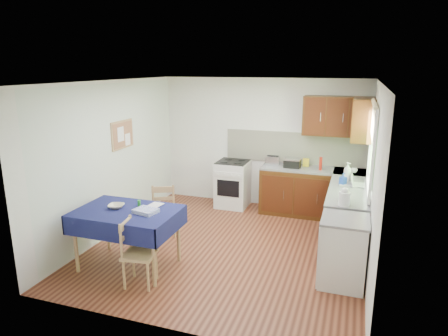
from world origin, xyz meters
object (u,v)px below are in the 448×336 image
(kettle, at_px, (344,198))
(chair_far, at_px, (164,208))
(toaster, at_px, (273,161))
(dining_table, at_px, (127,217))
(sandwich_press, at_px, (292,163))
(dish_rack, at_px, (352,184))
(chair_near, at_px, (136,251))

(kettle, bearing_deg, chair_far, 176.38)
(toaster, bearing_deg, chair_far, -105.67)
(dining_table, xyz_separation_m, sandwich_press, (1.77, 2.79, 0.26))
(toaster, bearing_deg, dish_rack, -6.99)
(dish_rack, xyz_separation_m, kettle, (-0.08, -1.01, 0.09))
(chair_near, relative_size, kettle, 3.47)
(dish_rack, distance_m, kettle, 1.02)
(dining_table, distance_m, toaster, 3.16)
(toaster, height_order, dish_rack, toaster)
(toaster, distance_m, sandwich_press, 0.37)
(chair_far, relative_size, toaster, 3.50)
(toaster, bearing_deg, chair_near, -84.34)
(chair_far, height_order, toaster, toaster)
(chair_near, relative_size, sandwich_press, 2.97)
(dish_rack, bearing_deg, sandwich_press, 121.62)
(dining_table, relative_size, sandwich_press, 4.66)
(dining_table, xyz_separation_m, chair_far, (-0.02, 1.11, -0.25))
(toaster, height_order, kettle, kettle)
(sandwich_press, bearing_deg, kettle, -57.15)
(toaster, bearing_deg, dining_table, -92.42)
(chair_far, relative_size, kettle, 3.56)
(dining_table, relative_size, chair_near, 1.57)
(dining_table, bearing_deg, toaster, 72.25)
(chair_far, xyz_separation_m, toaster, (1.42, 1.71, 0.52))
(dining_table, height_order, chair_far, chair_far)
(dining_table, bearing_deg, kettle, 27.35)
(chair_far, height_order, kettle, kettle)
(chair_near, height_order, toaster, toaster)
(chair_far, distance_m, dish_rack, 3.02)
(chair_near, xyz_separation_m, dish_rack, (2.51, 2.31, 0.46))
(chair_far, distance_m, toaster, 2.28)
(chair_near, distance_m, sandwich_press, 3.51)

